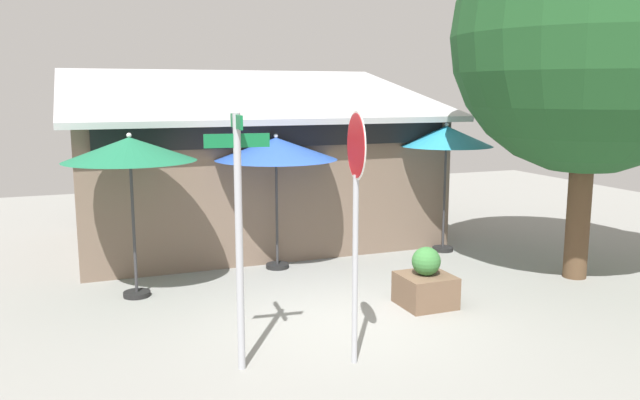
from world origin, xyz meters
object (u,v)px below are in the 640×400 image
(stop_sign, at_px, (356,189))
(patio_umbrella_royal_blue_center, at_px, (276,150))
(patio_umbrella_teal_right, at_px, (446,137))
(patio_umbrella_forest_green_left, at_px, (130,151))
(street_sign_post, at_px, (239,219))
(shade_tree, at_px, (606,42))
(sidewalk_planter, at_px, (426,284))

(stop_sign, height_order, patio_umbrella_royal_blue_center, stop_sign)
(stop_sign, height_order, patio_umbrella_teal_right, stop_sign)
(patio_umbrella_forest_green_left, bearing_deg, patio_umbrella_royal_blue_center, 16.53)
(street_sign_post, xyz_separation_m, shade_tree, (6.88, 1.47, 2.31))
(stop_sign, xyz_separation_m, patio_umbrella_teal_right, (4.09, 4.48, 0.21))
(shade_tree, height_order, sidewalk_planter, shade_tree)
(patio_umbrella_teal_right, distance_m, shade_tree, 3.51)
(street_sign_post, xyz_separation_m, patio_umbrella_teal_right, (5.45, 4.14, 0.54))
(patio_umbrella_forest_green_left, height_order, patio_umbrella_royal_blue_center, patio_umbrella_forest_green_left)
(patio_umbrella_teal_right, bearing_deg, shade_tree, -61.73)
(street_sign_post, height_order, patio_umbrella_teal_right, street_sign_post)
(street_sign_post, relative_size, shade_tree, 0.47)
(sidewalk_planter, bearing_deg, patio_umbrella_royal_blue_center, 117.44)
(patio_umbrella_royal_blue_center, xyz_separation_m, shade_tree, (5.12, -2.67, 1.90))
(patio_umbrella_forest_green_left, xyz_separation_m, shade_tree, (7.81, -1.87, 1.77))
(street_sign_post, height_order, shade_tree, shade_tree)
(stop_sign, bearing_deg, patio_umbrella_forest_green_left, 121.71)
(street_sign_post, bearing_deg, shade_tree, 12.09)
(patio_umbrella_royal_blue_center, xyz_separation_m, patio_umbrella_teal_right, (3.68, -0.01, 0.13))
(street_sign_post, bearing_deg, patio_umbrella_royal_blue_center, 66.91)
(stop_sign, relative_size, shade_tree, 0.47)
(patio_umbrella_teal_right, bearing_deg, patio_umbrella_forest_green_left, -172.92)
(sidewalk_planter, bearing_deg, street_sign_post, -159.79)
(patio_umbrella_royal_blue_center, bearing_deg, street_sign_post, -113.09)
(shade_tree, relative_size, sidewalk_planter, 7.01)
(stop_sign, bearing_deg, patio_umbrella_royal_blue_center, 84.77)
(patio_umbrella_forest_green_left, xyz_separation_m, patio_umbrella_royal_blue_center, (2.69, 0.80, -0.14))
(street_sign_post, height_order, patio_umbrella_royal_blue_center, street_sign_post)
(stop_sign, xyz_separation_m, shade_tree, (5.53, 1.82, 1.98))
(patio_umbrella_royal_blue_center, relative_size, sidewalk_planter, 2.71)
(sidewalk_planter, bearing_deg, stop_sign, -141.24)
(shade_tree, xyz_separation_m, sidewalk_planter, (-3.59, -0.26, -3.82))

